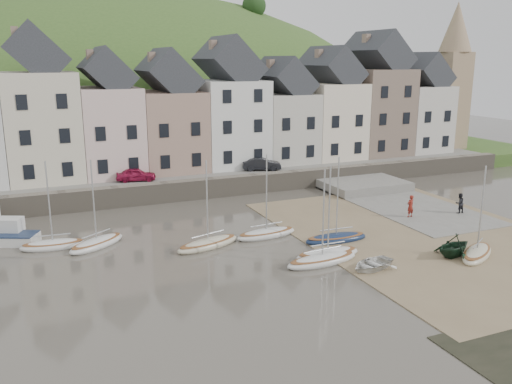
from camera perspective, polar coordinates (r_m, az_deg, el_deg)
name	(u,v)px	position (r m, az deg, el deg)	size (l,w,h in m)	color
ground	(292,256)	(35.61, 3.81, -6.84)	(160.00, 160.00, 0.00)	#4B453B
quay_land	(170,162)	(64.58, -9.09, 3.18)	(90.00, 30.00, 1.50)	#375421
quay_street	(199,174)	(53.54, -6.09, 1.93)	(70.00, 7.00, 0.10)	slate
seawall	(210,188)	(50.42, -4.90, 0.45)	(70.00, 1.20, 1.80)	slate
beach	(425,235)	(41.50, 17.54, -4.39)	(18.00, 26.00, 0.06)	#766448
slipway	(401,203)	(49.85, 15.14, -1.14)	(8.00, 18.00, 0.12)	slate
hillside	(105,244)	(95.26, -15.76, -5.35)	(134.40, 84.00, 84.00)	#375421
townhouse_terrace	(204,112)	(56.49, -5.58, 8.50)	(61.05, 8.00, 13.93)	silver
church_spire	(453,72)	(73.16, 20.21, 11.89)	(4.00, 4.00, 18.00)	#997F60
sailboat_0	(53,245)	(39.42, -20.78, -5.26)	(4.43, 1.85, 6.32)	silver
sailboat_1	(97,243)	(38.80, -16.58, -5.22)	(4.62, 3.87, 6.32)	silver
sailboat_2	(208,244)	(37.26, -5.13, -5.48)	(5.18, 2.95, 6.32)	beige
sailboat_3	(266,233)	(39.21, 1.11, -4.43)	(4.89, 1.96, 6.32)	silver
sailboat_4	(322,260)	(34.47, 7.04, -7.18)	(5.21, 1.90, 6.32)	silver
sailboat_5	(336,238)	(38.63, 8.51, -4.87)	(4.83, 1.76, 6.32)	#152544
sailboat_6	(328,254)	(35.55, 7.64, -6.52)	(4.54, 1.55, 6.32)	silver
sailboat_7	(477,253)	(38.18, 22.45, -6.04)	(4.64, 3.69, 6.32)	beige
motorboat_0	(0,235)	(41.89, -25.60, -4.17)	(5.76, 3.83, 1.70)	silver
rowboat_white	(372,264)	(33.99, 12.23, -7.48)	(2.23, 3.13, 0.65)	silver
rowboat_green	(454,245)	(37.31, 20.30, -5.36)	(2.55, 2.95, 1.56)	black
person_red	(410,206)	(45.25, 16.11, -1.45)	(0.67, 0.44, 1.83)	maroon
person_dark	(459,203)	(47.73, 20.84, -1.11)	(0.83, 0.64, 1.70)	black
car_left	(136,175)	(50.99, -12.65, 1.83)	(1.45, 3.60, 1.23)	#9D163D
car_right	(262,164)	(54.65, 0.60, 3.00)	(1.37, 3.92, 1.29)	black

